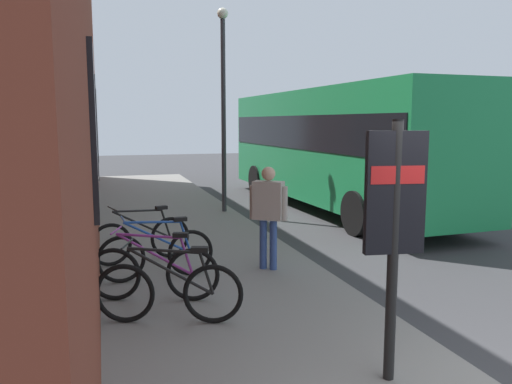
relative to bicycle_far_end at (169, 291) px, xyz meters
name	(u,v)px	position (x,y,z in m)	size (l,w,h in m)	color
ground	(334,247)	(3.20, -3.71, -0.51)	(60.00, 60.00, 0.00)	#38383A
sidewalk_pavement	(182,232)	(5.20, -0.96, -0.45)	(24.00, 3.50, 0.12)	gray
station_facade	(77,47)	(6.19, 1.09, 3.60)	(22.00, 0.65, 8.23)	brown
bicycle_far_end	(169,291)	(0.00, 0.00, 0.00)	(0.69, 1.70, 0.97)	black
bicycle_mid_rack	(154,272)	(0.82, 0.10, 0.00)	(0.68, 1.70, 0.97)	black
bicycle_under_window	(157,254)	(1.77, -0.05, 0.00)	(0.48, 1.77, 0.97)	black
bicycle_beside_lamp	(142,239)	(2.84, 0.10, 0.00)	(0.61, 1.73, 0.97)	black
transit_info_sign	(395,210)	(-1.92, -1.77, 1.21)	(0.17, 0.56, 2.40)	black
city_bus	(334,142)	(7.40, -5.71, 1.41)	(10.58, 2.91, 3.35)	#1E8C4C
pedestrian_by_facade	(268,207)	(1.77, -1.83, 0.63)	(0.48, 0.53, 1.67)	#334C8C
street_lamp	(223,93)	(7.20, -2.41, 2.71)	(0.28, 0.28, 5.24)	#333338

